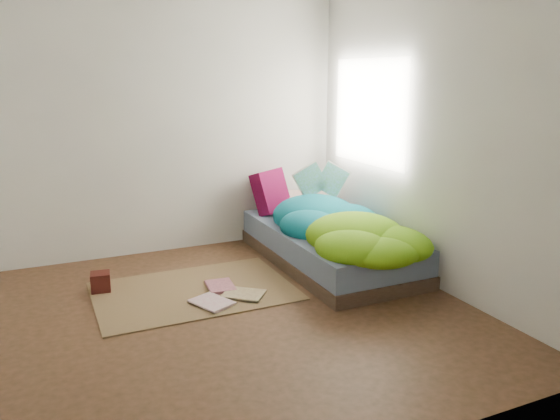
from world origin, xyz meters
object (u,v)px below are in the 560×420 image
object	(u,v)px
pillow_magenta	(271,191)
open_book	(322,170)
bed	(329,246)
floor_book_b	(208,288)
floor_book_a	(200,307)
wooden_box	(101,282)

from	to	relation	value
pillow_magenta	open_book	distance (m)	0.62
bed	pillow_magenta	size ratio (longest dim) A/B	4.55
open_book	pillow_magenta	bearing A→B (deg)	144.30
bed	floor_book_b	distance (m)	1.28
floor_book_a	floor_book_b	bearing A→B (deg)	41.14
bed	wooden_box	size ratio (longest dim) A/B	13.01
pillow_magenta	wooden_box	distance (m)	2.00
bed	floor_book_a	xyz separation A→B (m)	(-1.43, -0.54, -0.14)
pillow_magenta	floor_book_a	distance (m)	1.88
pillow_magenta	floor_book_b	size ratio (longest dim) A/B	1.51
open_book	floor_book_b	size ratio (longest dim) A/B	1.61
bed	pillow_magenta	xyz separation A→B (m)	(-0.24, 0.82, 0.39)
floor_book_a	floor_book_b	distance (m)	0.38
wooden_box	floor_book_b	bearing A→B (deg)	-23.07
bed	floor_book_a	bearing A→B (deg)	-159.25
bed	floor_book_a	world-z (taller)	bed
open_book	floor_book_a	world-z (taller)	open_book
pillow_magenta	floor_book_a	world-z (taller)	pillow_magenta
wooden_box	floor_book_a	size ratio (longest dim) A/B	0.48
bed	pillow_magenta	bearing A→B (deg)	106.49
pillow_magenta	floor_book_a	xyz separation A→B (m)	(-1.18, -1.36, -0.54)
bed	open_book	bearing A→B (deg)	71.61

